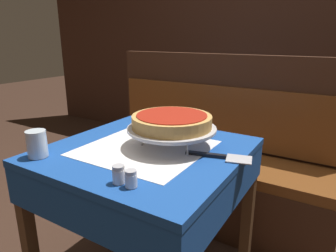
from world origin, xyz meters
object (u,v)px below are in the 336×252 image
object	(u,v)px
pizza_pan_stand	(172,129)
pepper_shaker	(131,179)
water_glass_near	(37,144)
salt_shaker	(119,174)
dining_table_front	(146,171)
dining_table_rear	(224,100)
deep_dish_pizza	(172,121)
pizza_server	(220,157)
booth_bench	(209,170)
condiment_caddy	(214,82)

from	to	relation	value
pizza_pan_stand	pepper_shaker	size ratio (longest dim) A/B	6.80
pizza_pan_stand	water_glass_near	xyz separation A→B (m)	(-0.39, -0.38, -0.02)
salt_shaker	pepper_shaker	xyz separation A→B (m)	(0.05, -0.00, -0.00)
water_glass_near	salt_shaker	distance (m)	0.42
pizza_pan_stand	dining_table_front	bearing A→B (deg)	-136.85
dining_table_rear	salt_shaker	size ratio (longest dim) A/B	12.20
deep_dish_pizza	pizza_server	bearing A→B (deg)	-3.08
pizza_server	deep_dish_pizza	bearing A→B (deg)	176.92
deep_dish_pizza	pizza_server	distance (m)	0.25
pizza_pan_stand	booth_bench	bearing A→B (deg)	98.84
dining_table_front	condiment_caddy	world-z (taller)	condiment_caddy
water_glass_near	condiment_caddy	xyz separation A→B (m)	(-0.07, 1.90, 0.00)
dining_table_front	pizza_server	xyz separation A→B (m)	(0.31, 0.06, 0.11)
pizza_server	condiment_caddy	bearing A→B (deg)	114.06
booth_bench	salt_shaker	distance (m)	1.15
water_glass_near	deep_dish_pizza	bearing A→B (deg)	44.29
pepper_shaker	condiment_caddy	size ratio (longest dim) A/B	0.32
deep_dish_pizza	condiment_caddy	size ratio (longest dim) A/B	1.93
dining_table_rear	water_glass_near	size ratio (longest dim) A/B	6.90
deep_dish_pizza	condiment_caddy	distance (m)	1.59
dining_table_front	condiment_caddy	distance (m)	1.65
dining_table_rear	condiment_caddy	bearing A→B (deg)	-131.44
pizza_pan_stand	water_glass_near	size ratio (longest dim) A/B	3.59
dining_table_front	pizza_pan_stand	size ratio (longest dim) A/B	2.08
booth_bench	water_glass_near	xyz separation A→B (m)	(-0.28, -1.05, 0.46)
booth_bench	water_glass_near	world-z (taller)	booth_bench
pizza_server	water_glass_near	bearing A→B (deg)	-149.36
dining_table_front	salt_shaker	size ratio (longest dim) A/B	13.17
pepper_shaker	condiment_caddy	world-z (taller)	condiment_caddy
dining_table_rear	pizza_server	world-z (taller)	pizza_server
water_glass_near	condiment_caddy	distance (m)	1.90
dining_table_rear	deep_dish_pizza	xyz separation A→B (m)	(0.38, -1.60, 0.23)
water_glass_near	condiment_caddy	world-z (taller)	condiment_caddy
booth_bench	pizza_pan_stand	world-z (taller)	booth_bench
dining_table_rear	pepper_shaker	distance (m)	2.04
deep_dish_pizza	pizza_server	xyz separation A→B (m)	(0.23, -0.01, -0.11)
water_glass_near	dining_table_rear	bearing A→B (deg)	89.75
pizza_server	pepper_shaker	size ratio (longest dim) A/B	4.70
water_glass_near	salt_shaker	world-z (taller)	water_glass_near
pizza_server	pepper_shaker	world-z (taller)	pepper_shaker
dining_table_front	deep_dish_pizza	bearing A→B (deg)	43.15
booth_bench	pizza_pan_stand	size ratio (longest dim) A/B	4.12
booth_bench	salt_shaker	xyz separation A→B (m)	(0.13, -1.06, 0.44)
deep_dish_pizza	water_glass_near	bearing A→B (deg)	-135.71
booth_bench	deep_dish_pizza	size ratio (longest dim) A/B	4.62
booth_bench	deep_dish_pizza	world-z (taller)	booth_bench
dining_table_rear	booth_bench	bearing A→B (deg)	-73.55
dining_table_rear	salt_shaker	xyz separation A→B (m)	(0.41, -1.98, 0.15)
booth_bench	pizza_pan_stand	distance (m)	0.84
booth_bench	pepper_shaker	bearing A→B (deg)	-80.09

